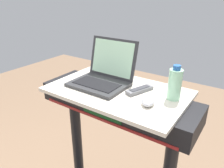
% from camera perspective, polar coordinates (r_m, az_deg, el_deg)
% --- Properties ---
extents(desk_board, '(0.74, 0.46, 0.02)m').
position_cam_1_polar(desk_board, '(1.19, 1.36, -1.86)').
color(desk_board, beige).
rests_on(desk_board, treadmill_base).
extents(laptop, '(0.31, 0.29, 0.24)m').
position_cam_1_polar(laptop, '(1.25, -2.32, 2.29)').
color(laptop, '#2D2D30').
rests_on(laptop, desk_board).
extents(computer_mouse, '(0.09, 0.11, 0.03)m').
position_cam_1_polar(computer_mouse, '(1.04, 9.46, -4.42)').
color(computer_mouse, '#B2B2B7').
rests_on(computer_mouse, desk_board).
extents(water_bottle, '(0.07, 0.07, 0.18)m').
position_cam_1_polar(water_bottle, '(1.10, 16.14, 0.04)').
color(water_bottle, '#9EDBB2').
rests_on(water_bottle, desk_board).
extents(tv_remote, '(0.10, 0.17, 0.02)m').
position_cam_1_polar(tv_remote, '(1.17, 7.24, -1.57)').
color(tv_remote, slate).
rests_on(tv_remote, desk_board).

